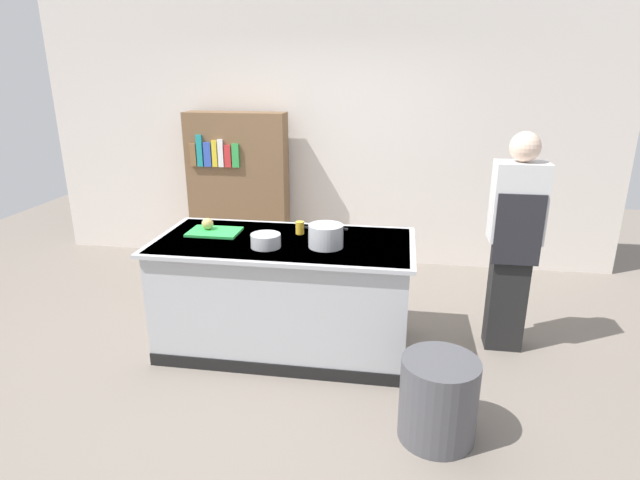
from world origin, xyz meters
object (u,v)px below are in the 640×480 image
at_px(trash_bin, 438,399).
at_px(bookshelf, 238,190).
at_px(juice_cup, 300,228).
at_px(stock_pot, 326,236).
at_px(onion, 208,224).
at_px(mixing_bowl, 266,241).
at_px(person_chef, 514,239).

bearing_deg(trash_bin, bookshelf, 127.23).
bearing_deg(trash_bin, juice_cup, 133.56).
bearing_deg(stock_pot, onion, 167.62).
distance_m(onion, juice_cup, 0.74).
bearing_deg(bookshelf, juice_cup, -57.84).
distance_m(stock_pot, juice_cup, 0.37).
height_order(trash_bin, bookshelf, bookshelf).
relative_size(onion, mixing_bowl, 0.42).
xyz_separation_m(onion, person_chef, (2.38, 0.14, -0.05)).
distance_m(juice_cup, bookshelf, 1.91).
height_order(stock_pot, juice_cup, stock_pot).
relative_size(mixing_bowl, trash_bin, 0.42).
bearing_deg(juice_cup, person_chef, 2.92).
bearing_deg(juice_cup, stock_pot, -48.13).
height_order(onion, mixing_bowl, onion).
xyz_separation_m(mixing_bowl, bookshelf, (-0.83, 1.97, -0.10)).
relative_size(onion, stock_pot, 0.29).
height_order(onion, person_chef, person_chef).
height_order(stock_pot, trash_bin, stock_pot).
xyz_separation_m(mixing_bowl, person_chef, (1.82, 0.43, -0.04)).
xyz_separation_m(onion, trash_bin, (1.79, -1.05, -0.70)).
bearing_deg(juice_cup, onion, -175.33).
bearing_deg(bookshelf, onion, -80.58).
bearing_deg(onion, bookshelf, 99.42).
bearing_deg(person_chef, bookshelf, 41.12).
height_order(onion, bookshelf, bookshelf).
xyz_separation_m(trash_bin, person_chef, (0.59, 1.19, 0.65)).
xyz_separation_m(juice_cup, person_chef, (1.64, 0.08, -0.04)).
height_order(onion, stock_pot, stock_pot).
distance_m(onion, person_chef, 2.38).
bearing_deg(mixing_bowl, trash_bin, -31.45).
bearing_deg(bookshelf, trash_bin, -52.77).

